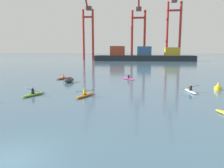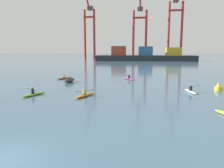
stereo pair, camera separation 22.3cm
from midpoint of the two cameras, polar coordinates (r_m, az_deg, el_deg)
The scene contains 12 objects.
ground_plane at distance 11.28m, azimuth -26.21°, elevation -17.79°, with size 800.00×800.00×0.00m, color #476B84.
container_barge at distance 106.64m, azimuth 8.68°, elevation 7.26°, with size 46.89×9.11×7.06m.
gantry_crane_west at distance 124.04m, azimuth -5.89°, elevation 14.83°, with size 6.49×15.56×38.47m.
gantry_crane_west_mid at distance 120.28m, azimuth 7.34°, elevation 14.81°, with size 7.91×16.78×37.61m.
gantry_crane_east_mid at distance 120.83m, azimuth 16.33°, elevation 15.37°, with size 7.76×15.75×40.86m.
capsized_dinghy at distance 34.45m, azimuth -10.90°, elevation 1.01°, with size 1.45×2.73×0.76m.
channel_buoy at distance 30.25m, azimuth 26.22°, elevation -0.77°, with size 0.90×0.90×1.00m.
kayak_white at distance 27.34m, azimuth 20.00°, elevation -1.72°, with size 2.22×3.45×0.95m.
kayak_orange at distance 23.61m, azimuth -6.85°, elevation -2.83°, with size 2.16×3.41×0.95m.
kayak_magenta at distance 37.32m, azimuth 4.56°, elevation 1.45°, with size 2.62×3.01×0.95m.
kayak_lime at distance 25.45m, azimuth -19.60°, elevation -2.44°, with size 2.18×3.43×0.95m.
kayak_red at distance 38.86m, azimuth -12.23°, elevation 1.56°, with size 2.05×3.32×0.95m.
Camera 2 is at (6.08, -8.23, 4.86)m, focal length 35.01 mm.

